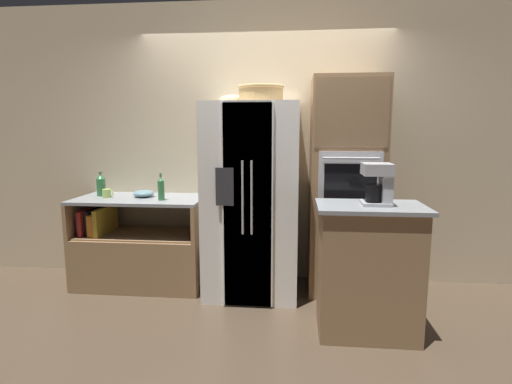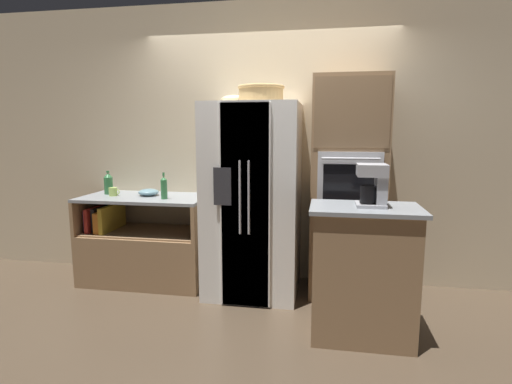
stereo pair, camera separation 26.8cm
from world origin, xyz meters
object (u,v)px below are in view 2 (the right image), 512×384
object	(u,v)px
bottle_short	(164,187)
wicker_basket	(262,93)
coffee_maker	(375,184)
mixing_bowl	(149,192)
fruit_bowl	(236,100)
mug	(113,192)
refrigerator	(253,200)
wall_oven	(347,188)
bottle_tall	(108,183)

from	to	relation	value
bottle_short	wicker_basket	bearing A→B (deg)	-1.19
coffee_maker	mixing_bowl	bearing A→B (deg)	158.68
mixing_bowl	fruit_bowl	bearing A→B (deg)	-1.23
bottle_short	mug	xyz separation A→B (m)	(-0.58, 0.08, -0.07)
refrigerator	fruit_bowl	distance (m)	0.96
wall_oven	wicker_basket	distance (m)	1.17
refrigerator	bottle_short	world-z (taller)	refrigerator
wicker_basket	wall_oven	bearing A→B (deg)	12.20
wicker_basket	bottle_tall	xyz separation A→B (m)	(-1.64, 0.20, -0.87)
wall_oven	fruit_bowl	size ratio (longest dim) A/B	7.44
wicker_basket	mixing_bowl	distance (m)	1.53
bottle_tall	mixing_bowl	bearing A→B (deg)	-3.14
fruit_bowl	mixing_bowl	bearing A→B (deg)	178.77
wall_oven	bottle_short	size ratio (longest dim) A/B	7.84
wall_oven	mug	world-z (taller)	wall_oven
wicker_basket	bottle_short	distance (m)	1.29
mug	mixing_bowl	xyz separation A→B (m)	(0.34, 0.08, -0.01)
wall_oven	bottle_tall	world-z (taller)	wall_oven
bottle_short	mug	distance (m)	0.59
mug	coffee_maker	world-z (taller)	coffee_maker
fruit_bowl	bottle_tall	world-z (taller)	fruit_bowl
wall_oven	wicker_basket	xyz separation A→B (m)	(-0.78, -0.17, 0.85)
wall_oven	wicker_basket	size ratio (longest dim) A/B	4.85
bottle_short	bottle_tall	bearing A→B (deg)	164.99
wall_oven	wicker_basket	bearing A→B (deg)	-167.80
wicker_basket	bottle_short	xyz separation A→B (m)	(-0.95, 0.02, -0.87)
refrigerator	fruit_bowl	bearing A→B (deg)	153.30
mug	coffee_maker	bearing A→B (deg)	-16.92
fruit_bowl	refrigerator	bearing A→B (deg)	-26.70
bottle_short	fruit_bowl	bearing A→B (deg)	11.59
bottle_short	coffee_maker	xyz separation A→B (m)	(1.88, -0.67, 0.17)
wall_oven	mixing_bowl	distance (m)	1.97
bottle_tall	mug	size ratio (longest dim) A/B	2.16
refrigerator	wall_oven	world-z (taller)	wall_oven
bottle_short	refrigerator	bearing A→B (deg)	3.15
refrigerator	wicker_basket	xyz separation A→B (m)	(0.09, -0.07, 0.97)
coffee_maker	mug	bearing A→B (deg)	163.08
wall_oven	mixing_bowl	xyz separation A→B (m)	(-1.97, 0.01, -0.09)
wicker_basket	bottle_tall	world-z (taller)	wicker_basket
mixing_bowl	coffee_maker	bearing A→B (deg)	-21.32
bottle_tall	refrigerator	bearing A→B (deg)	-5.03
refrigerator	wall_oven	distance (m)	0.88
bottle_short	mug	world-z (taller)	bottle_short
refrigerator	bottle_tall	world-z (taller)	refrigerator
fruit_bowl	bottle_short	size ratio (longest dim) A/B	1.05
bottle_short	mixing_bowl	distance (m)	0.30
fruit_bowl	coffee_maker	size ratio (longest dim) A/B	0.88
mug	coffee_maker	distance (m)	2.58
bottle_tall	mug	xyz separation A→B (m)	(0.11, -0.10, -0.07)
bottle_tall	coffee_maker	bearing A→B (deg)	-18.32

